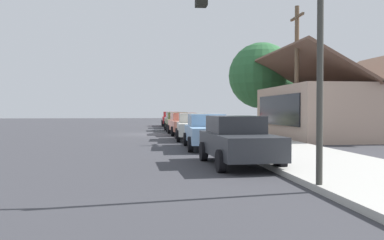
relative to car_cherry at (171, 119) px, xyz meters
The scene contains 14 objects.
ground_plane 15.51m from the car_cherry, 10.54° to the right, with size 120.00×120.00×0.00m, color #38383D.
sidewalk_curb 15.50m from the car_cherry, 10.30° to the left, with size 60.00×4.20×0.16m, color #B2AFA8.
car_cherry is the anchor object (origin of this frame).
car_silver 5.25m from the car_cherry, ahead, with size 4.78×2.06×1.59m.
car_olive 10.76m from the car_cherry, ahead, with size 4.60×2.11×1.59m.
car_coral 16.15m from the car_cherry, ahead, with size 4.75×2.16×1.59m.
car_ivory 21.51m from the car_cherry, ahead, with size 4.51×2.23×1.59m.
car_skyblue 26.83m from the car_cherry, ahead, with size 4.90×2.13×1.59m.
car_charcoal 32.70m from the car_cherry, ahead, with size 4.49×2.12×1.59m.
storefront_building 23.03m from the car_cherry, 23.44° to the left, with size 9.89×8.24×5.49m.
shade_tree 15.72m from the car_cherry, 24.07° to the left, with size 5.19×5.19×7.09m.
traffic_light_main 37.31m from the car_cherry, ahead, with size 0.37×2.79×5.20m.
utility_pole_wooden 24.57m from the car_cherry, 12.72° to the left, with size 1.80×0.24×7.50m.
fire_hydrant_red 29.40m from the car_cherry, ahead, with size 0.22×0.22×0.71m.
Camera 1 is at (30.60, -0.21, 1.79)m, focal length 38.78 mm.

